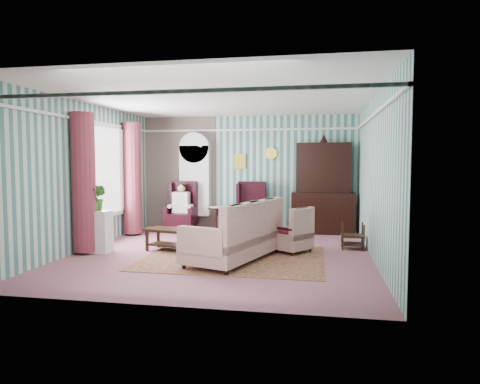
% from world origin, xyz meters
% --- Properties ---
extents(floor, '(6.00, 6.00, 0.00)m').
position_xyz_m(floor, '(0.00, 0.00, 0.00)').
color(floor, '#895058').
rests_on(floor, ground).
extents(room_shell, '(5.53, 6.02, 2.91)m').
position_xyz_m(room_shell, '(-0.62, 0.18, 2.01)').
color(room_shell, '#3B6B6A').
rests_on(room_shell, ground).
extents(bookcase, '(0.80, 0.28, 2.24)m').
position_xyz_m(bookcase, '(-1.35, 2.84, 1.12)').
color(bookcase, silver).
rests_on(bookcase, floor).
extents(dresser_hutch, '(1.50, 0.56, 2.36)m').
position_xyz_m(dresser_hutch, '(1.90, 2.72, 1.18)').
color(dresser_hutch, black).
rests_on(dresser_hutch, floor).
extents(wingback_left, '(0.76, 0.80, 1.25)m').
position_xyz_m(wingback_left, '(-1.60, 2.45, 0.62)').
color(wingback_left, black).
rests_on(wingback_left, floor).
extents(wingback_right, '(0.76, 0.80, 1.25)m').
position_xyz_m(wingback_right, '(0.15, 2.45, 0.62)').
color(wingback_right, black).
rests_on(wingback_right, floor).
extents(seated_woman, '(0.44, 0.40, 1.18)m').
position_xyz_m(seated_woman, '(-1.60, 2.45, 0.59)').
color(seated_woman, white).
rests_on(seated_woman, floor).
extents(round_side_table, '(0.50, 0.50, 0.60)m').
position_xyz_m(round_side_table, '(-0.70, 2.60, 0.30)').
color(round_side_table, black).
rests_on(round_side_table, floor).
extents(nest_table, '(0.45, 0.38, 0.54)m').
position_xyz_m(nest_table, '(2.47, 0.90, 0.27)').
color(nest_table, black).
rests_on(nest_table, floor).
extents(plant_stand, '(0.55, 0.35, 0.80)m').
position_xyz_m(plant_stand, '(-2.40, -0.30, 0.40)').
color(plant_stand, white).
rests_on(plant_stand, floor).
extents(rug, '(3.20, 2.60, 0.01)m').
position_xyz_m(rug, '(0.30, -0.30, 0.01)').
color(rug, '#451718').
rests_on(rug, floor).
extents(sofa, '(1.70, 2.38, 0.90)m').
position_xyz_m(sofa, '(0.33, -0.48, 0.45)').
color(sofa, '#B7A88E').
rests_on(sofa, floor).
extents(floral_armchair, '(1.09, 1.07, 0.91)m').
position_xyz_m(floral_armchair, '(1.27, 0.37, 0.46)').
color(floral_armchair, '#BBB691').
rests_on(floral_armchair, floor).
extents(coffee_table, '(1.03, 0.68, 0.44)m').
position_xyz_m(coffee_table, '(-1.04, 0.09, 0.22)').
color(coffee_table, black).
rests_on(coffee_table, floor).
extents(potted_plant_a, '(0.46, 0.42, 0.45)m').
position_xyz_m(potted_plant_a, '(-2.44, -0.35, 1.03)').
color(potted_plant_a, '#19521B').
rests_on(potted_plant_a, plant_stand).
extents(potted_plant_b, '(0.30, 0.25, 0.50)m').
position_xyz_m(potted_plant_b, '(-2.36, -0.24, 1.05)').
color(potted_plant_b, '#1F591B').
rests_on(potted_plant_b, plant_stand).
extents(potted_plant_c, '(0.30, 0.30, 0.43)m').
position_xyz_m(potted_plant_c, '(-2.52, -0.29, 1.01)').
color(potted_plant_c, '#1E4916').
rests_on(potted_plant_c, plant_stand).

